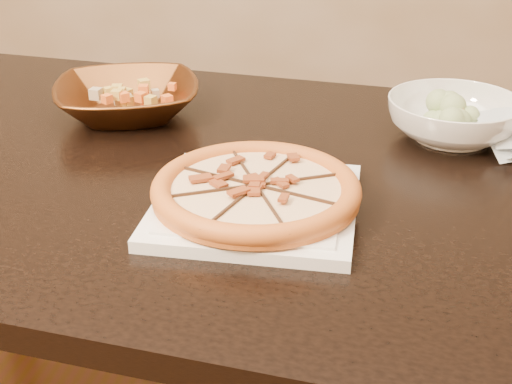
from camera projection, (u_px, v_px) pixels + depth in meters
dining_table at (208, 214)px, 1.20m from camera, size 1.52×1.06×0.75m
plate at (256, 204)px, 1.01m from camera, size 0.29×0.29×0.02m
pizza at (256, 189)px, 1.00m from camera, size 0.29×0.29×0.03m
bronze_bowl at (127, 99)px, 1.33m from camera, size 0.34×0.34×0.07m
mixed_dish at (125, 75)px, 1.31m from camera, size 0.12×0.13×0.03m
salad_bowl at (453, 119)px, 1.23m from camera, size 0.28×0.28×0.07m
salad at (457, 89)px, 1.21m from camera, size 0.09×0.12×0.04m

